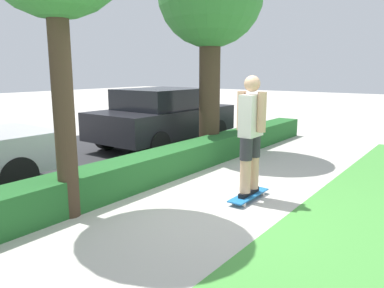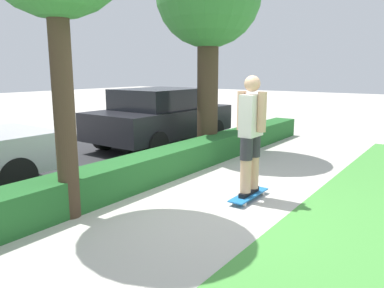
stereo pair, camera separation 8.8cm
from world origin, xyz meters
name	(u,v)px [view 1 (the left image)]	position (x,y,z in m)	size (l,w,h in m)	color
ground_plane	(216,205)	(0.00, 0.00, 0.00)	(60.00, 60.00, 0.00)	#BCB7AD
street_asphalt	(52,164)	(0.00, 4.20, 0.00)	(13.05, 5.00, 0.01)	#2D2D30
hedge_row	(138,172)	(0.00, 1.60, 0.26)	(13.05, 0.60, 0.51)	#236028
skateboard	(249,195)	(0.51, -0.27, 0.07)	(0.91, 0.24, 0.08)	#1E6BAD
skater_person	(251,133)	(0.51, -0.27, 1.05)	(0.52, 0.47, 1.81)	black
parked_car_middle	(163,116)	(2.92, 3.56, 0.78)	(3.97, 1.96, 1.51)	black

